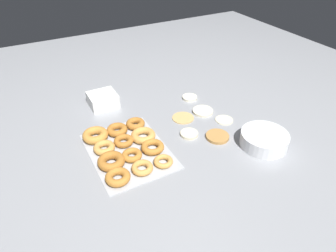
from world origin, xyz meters
The scene contains 10 objects.
ground_plane centered at (0.00, 0.00, 0.00)m, with size 3.00×3.00×0.00m, color gray.
pancake_0 centered at (-0.19, 0.17, 0.01)m, with size 0.08×0.08×0.01m, color silver.
pancake_1 centered at (0.07, 0.21, 0.00)m, with size 0.09×0.09×0.01m, color beige.
pancake_2 centered at (0.17, 0.10, 0.01)m, with size 0.10×0.10×0.01m, color #B27F42.
pancake_3 centered at (-0.04, 0.04, 0.00)m, with size 0.11×0.11×0.01m, color tan.
pancake_4 centered at (-0.04, 0.16, 0.01)m, with size 0.10×0.10×0.01m, color beige.
pancake_5 centered at (0.09, -0.01, 0.01)m, with size 0.08×0.08×0.01m, color beige.
donut_tray centered at (0.05, -0.30, 0.02)m, with size 0.41×0.31×0.04m.
batter_bowl centered at (0.31, 0.24, 0.03)m, with size 0.20×0.20×0.06m.
container_stack centered at (-0.34, -0.27, 0.03)m, with size 0.13×0.14×0.07m.
Camera 1 is at (1.00, -0.60, 0.83)m, focal length 32.00 mm.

